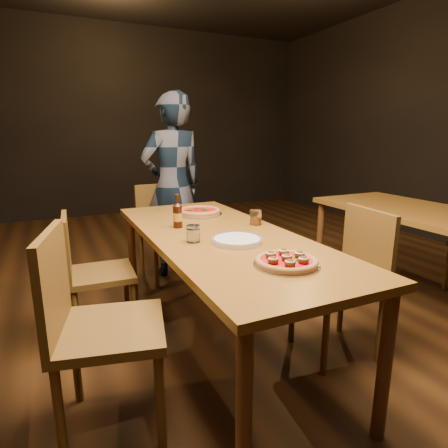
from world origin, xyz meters
name	(u,v)px	position (x,y,z in m)	size (l,w,h in m)	color
ground	(221,348)	(0.00, 0.00, 0.00)	(9.00, 9.00, 0.00)	black
room_shell	(220,27)	(0.00, 0.00, 1.86)	(9.00, 9.00, 9.00)	black
table_main	(220,246)	(0.00, 0.00, 0.68)	(0.80, 2.00, 0.75)	brown
table_right	(443,224)	(1.70, -0.20, 0.68)	(0.80, 2.00, 0.75)	brown
chair_main_nw	(110,328)	(-0.70, -0.36, 0.49)	(0.46, 0.46, 0.98)	brown
chair_main_sw	(101,273)	(-0.63, 0.50, 0.44)	(0.41, 0.41, 0.87)	brown
chair_main_e	(337,281)	(0.62, -0.32, 0.47)	(0.43, 0.43, 0.93)	brown
chair_end	(167,231)	(0.05, 1.29, 0.45)	(0.42, 0.42, 0.91)	brown
pizza_meatball	(287,261)	(0.04, -0.62, 0.77)	(0.30, 0.30, 0.05)	#B7B7BF
pizza_margherita	(200,212)	(0.09, 0.56, 0.77)	(0.32, 0.32, 0.04)	#B7B7BF
plate_stack	(237,240)	(0.00, -0.20, 0.76)	(0.27, 0.27, 0.03)	white
beer_bottle	(178,216)	(-0.18, 0.25, 0.82)	(0.06, 0.06, 0.21)	black
water_glass	(193,234)	(-0.20, -0.09, 0.80)	(0.07, 0.07, 0.09)	white
amber_glass	(256,217)	(0.30, 0.11, 0.80)	(0.08, 0.08, 0.09)	#924510
diner	(173,186)	(0.17, 1.43, 0.84)	(0.62, 0.40, 1.69)	black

